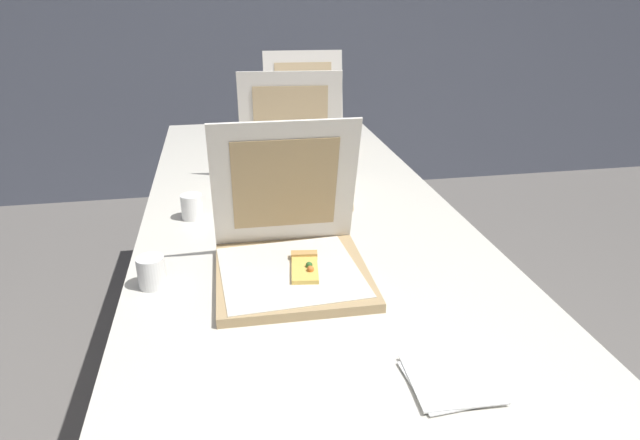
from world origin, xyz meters
name	(u,v)px	position (x,y,z in m)	size (l,w,h in m)	color
table	(303,228)	(0.00, 0.67, 0.71)	(0.93, 2.44, 0.75)	silver
pizza_box_front	(291,254)	(-0.08, 0.32, 0.80)	(0.35, 0.36, 0.36)	tan
pizza_box_middle	(293,174)	(0.00, 0.90, 0.80)	(0.38, 0.39, 0.37)	tan
pizza_box_back	(307,131)	(0.14, 1.46, 0.80)	(0.38, 0.45, 0.37)	tan
cup_white_mid	(192,207)	(-0.32, 0.71, 0.78)	(0.06, 0.06, 0.07)	white
cup_white_near_left	(151,272)	(-0.40, 0.32, 0.78)	(0.06, 0.06, 0.07)	white
napkin_pile	(450,378)	(0.14, -0.11, 0.75)	(0.15, 0.16, 0.01)	white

